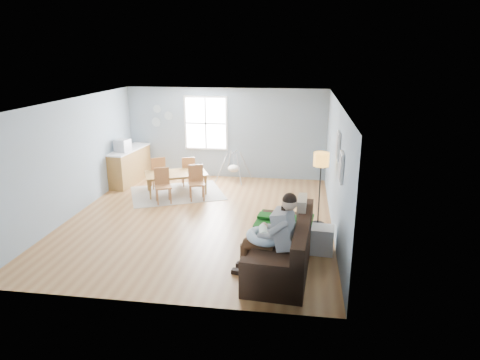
% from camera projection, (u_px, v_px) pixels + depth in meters
% --- Properties ---
extents(room, '(8.40, 9.40, 3.90)m').
position_uv_depth(room, '(197.00, 114.00, 9.23)').
color(room, '#996336').
extents(window, '(1.32, 0.08, 1.62)m').
position_uv_depth(window, '(206.00, 123.00, 12.81)').
color(window, white).
rests_on(window, room).
extents(pictures, '(0.05, 1.34, 0.74)m').
position_uv_depth(pictures, '(339.00, 156.00, 8.00)').
color(pictures, white).
rests_on(pictures, room).
extents(wall_plates, '(0.67, 0.02, 0.66)m').
position_uv_depth(wall_plates, '(161.00, 116.00, 12.96)').
color(wall_plates, '#95ACB3').
rests_on(wall_plates, room).
extents(sofa, '(1.17, 2.39, 0.94)m').
position_uv_depth(sofa, '(284.00, 251.00, 7.58)').
color(sofa, black).
rests_on(sofa, room).
extents(green_throw, '(1.15, 1.02, 0.04)m').
position_uv_depth(green_throw, '(284.00, 221.00, 8.25)').
color(green_throw, '#145815').
rests_on(green_throw, sofa).
extents(beige_pillow, '(0.19, 0.58, 0.57)m').
position_uv_depth(beige_pillow, '(302.00, 212.00, 7.94)').
color(beige_pillow, '#C9B399').
rests_on(beige_pillow, sofa).
extents(father, '(1.15, 0.62, 1.54)m').
position_uv_depth(father, '(274.00, 232.00, 7.16)').
color(father, gray).
rests_on(father, sofa).
extents(nursing_pillow, '(0.65, 0.64, 0.24)m').
position_uv_depth(nursing_pillow, '(263.00, 237.00, 7.22)').
color(nursing_pillow, silver).
rests_on(nursing_pillow, father).
extents(infant, '(0.19, 0.42, 0.15)m').
position_uv_depth(infant, '(264.00, 230.00, 7.23)').
color(infant, white).
rests_on(infant, nursing_pillow).
extents(toddler, '(0.62, 0.31, 0.97)m').
position_uv_depth(toddler, '(281.00, 221.00, 7.67)').
color(toddler, white).
rests_on(toddler, sofa).
extents(floor_lamp, '(0.33, 0.33, 1.65)m').
position_uv_depth(floor_lamp, '(321.00, 166.00, 9.20)').
color(floor_lamp, black).
rests_on(floor_lamp, room).
extents(storage_cube, '(0.50, 0.45, 0.52)m').
position_uv_depth(storage_cube, '(321.00, 240.00, 8.20)').
color(storage_cube, white).
rests_on(storage_cube, room).
extents(rug, '(2.93, 2.65, 0.01)m').
position_uv_depth(rug, '(177.00, 193.00, 11.68)').
color(rug, '#A09B92').
rests_on(rug, room).
extents(dining_table, '(1.86, 1.49, 0.57)m').
position_uv_depth(dining_table, '(177.00, 183.00, 11.59)').
color(dining_table, olive).
rests_on(dining_table, rug).
extents(chair_sw, '(0.53, 0.53, 0.89)m').
position_uv_depth(chair_sw, '(163.00, 183.00, 10.87)').
color(chair_sw, '#985534').
rests_on(chair_sw, rug).
extents(chair_se, '(0.52, 0.52, 0.90)m').
position_uv_depth(chair_se, '(196.00, 180.00, 11.10)').
color(chair_se, '#985534').
rests_on(chair_se, rug).
extents(chair_nw, '(0.56, 0.56, 0.92)m').
position_uv_depth(chair_nw, '(158.00, 171.00, 11.95)').
color(chair_nw, '#985534').
rests_on(chair_nw, rug).
extents(chair_ne, '(0.51, 0.51, 0.86)m').
position_uv_depth(chair_ne, '(188.00, 170.00, 12.20)').
color(chair_ne, '#985534').
rests_on(chair_ne, rug).
extents(counter, '(0.72, 1.86, 1.01)m').
position_uv_depth(counter, '(130.00, 165.00, 12.52)').
color(counter, olive).
rests_on(counter, room).
extents(monitor, '(0.44, 0.42, 0.35)m').
position_uv_depth(monitor, '(122.00, 145.00, 12.00)').
color(monitor, '#B6B5BB').
rests_on(monitor, counter).
extents(baby_swing, '(1.03, 1.05, 0.88)m').
position_uv_depth(baby_swing, '(234.00, 168.00, 12.71)').
color(baby_swing, '#B6B5BB').
rests_on(baby_swing, room).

